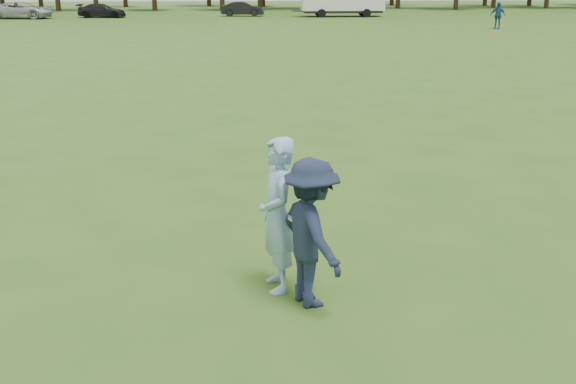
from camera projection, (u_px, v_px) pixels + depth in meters
The scene contains 9 objects.
ground at pixel (263, 308), 8.51m from camera, with size 200.00×200.00×0.00m, color #2F5618.
thrower at pixel (278, 215), 8.74m from camera, with size 0.76×0.50×2.07m, color #85AECE.
defender at pixel (311, 233), 8.36m from camera, with size 1.24×0.71×1.91m, color #1B253C.
player_far_b at pixel (498, 15), 51.24m from camera, with size 1.17×0.49×2.00m, color navy.
car_c at pixel (22, 10), 62.93m from camera, with size 2.55×5.53×1.54m, color #ACABB0.
car_d at pixel (102, 11), 64.41m from camera, with size 1.83×4.49×1.30m, color black.
car_f at pixel (243, 9), 66.62m from camera, with size 1.48×4.23×1.39m, color black.
field_cone at pixel (492, 32), 46.99m from camera, with size 0.28×0.28×0.30m, color #F45F0C.
disc_in_play at pixel (299, 218), 8.44m from camera, with size 0.27×0.27×0.08m.
Camera 1 is at (-0.28, -7.64, 4.03)m, focal length 42.00 mm.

